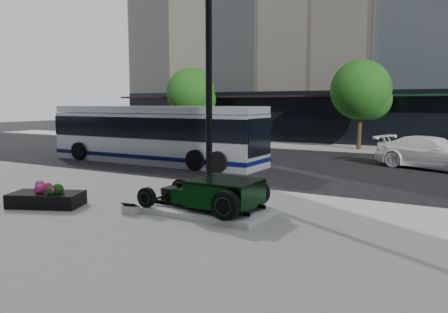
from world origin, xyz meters
The scene contains 11 objects.
ground centered at (0.00, 0.00, 0.00)m, with size 120.00×120.00×0.00m, color black.
sidewalk_near centered at (0.00, -10.50, 0.06)m, with size 70.00×17.00×0.12m, color gray.
sidewalk_far centered at (0.00, 14.00, 0.06)m, with size 70.00×4.00×0.12m, color gray.
street_trees centered at (1.15, 13.07, 3.77)m, with size 29.80×3.80×5.70m.
display_plinth centered at (1.29, -5.79, 0.20)m, with size 3.40×1.80×0.15m, color silver.
hot_rod centered at (1.62, -5.79, 0.70)m, with size 3.22×2.00×0.81m.
info_plaque centered at (-0.49, -6.87, 0.24)m, with size 0.45×0.37×0.31m.
lamppost centered at (-0.54, -2.76, 3.52)m, with size 0.40×0.40×7.35m.
flower_planter centered at (-3.16, -7.43, 0.36)m, with size 2.24×1.72×0.65m.
transit_bus centered at (-6.99, 2.29, 1.49)m, with size 12.12×2.88×2.92m.
white_sedan centered at (5.80, 6.86, 0.76)m, with size 2.13×5.24×1.52m, color white.
Camera 1 is at (7.41, -15.55, 3.06)m, focal length 35.00 mm.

